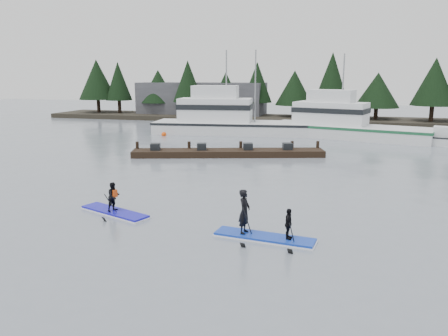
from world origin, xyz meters
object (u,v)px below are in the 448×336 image
(floating_dock, at_px, (228,153))
(fishing_boat_large, at_px, (229,126))
(paddleboard_duo, at_px, (261,224))
(paddleboard_solo, at_px, (114,204))
(fishing_boat_medium, at_px, (344,131))

(floating_dock, bearing_deg, fishing_boat_large, 87.76)
(fishing_boat_large, distance_m, paddleboard_duo, 30.54)
(floating_dock, xyz_separation_m, paddleboard_duo, (5.66, -16.21, 0.31))
(paddleboard_duo, bearing_deg, paddleboard_solo, 176.12)
(fishing_boat_medium, xyz_separation_m, paddleboard_duo, (-2.64, -29.20, -0.10))
(fishing_boat_medium, distance_m, floating_dock, 15.42)
(fishing_boat_large, height_order, fishing_boat_medium, fishing_boat_large)
(floating_dock, distance_m, paddleboard_duo, 17.17)
(paddleboard_duo, bearing_deg, floating_dock, 115.65)
(fishing_boat_medium, height_order, paddleboard_duo, fishing_boat_medium)
(fishing_boat_large, height_order, paddleboard_solo, fishing_boat_large)
(fishing_boat_large, xyz_separation_m, paddleboard_solo, (2.20, -27.92, -0.29))
(fishing_boat_medium, distance_m, paddleboard_solo, 29.53)
(fishing_boat_large, bearing_deg, floating_dock, -82.16)
(floating_dock, relative_size, paddleboard_solo, 3.97)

